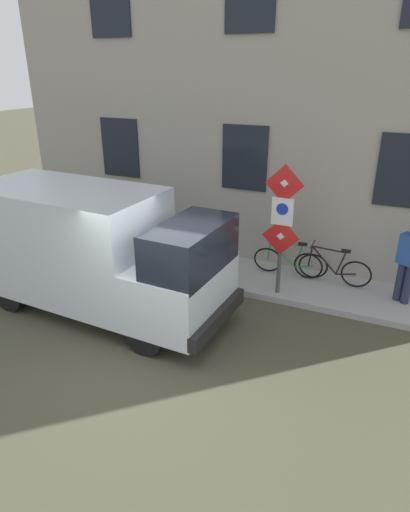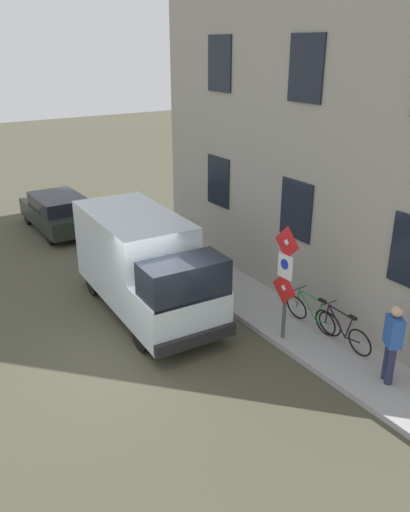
{
  "view_description": "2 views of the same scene",
  "coord_description": "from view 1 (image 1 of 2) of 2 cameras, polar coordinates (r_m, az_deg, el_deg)",
  "views": [
    {
      "loc": [
        -5.45,
        -3.43,
        4.64
      ],
      "look_at": [
        1.68,
        -0.19,
        1.27
      ],
      "focal_mm": 30.92,
      "sensor_mm": 36.0,
      "label": 1
    },
    {
      "loc": [
        -4.38,
        -9.24,
        6.58
      ],
      "look_at": [
        2.35,
        1.13,
        1.49
      ],
      "focal_mm": 36.42,
      "sensor_mm": 36.0,
      "label": 2
    }
  ],
  "objects": [
    {
      "name": "building_facade",
      "position": [
        10.75,
        6.16,
        20.76
      ],
      "size": [
        0.75,
        12.61,
        8.38
      ],
      "color": "#9A9589",
      "rests_on": "ground_plane"
    },
    {
      "name": "bicycle_green",
      "position": [
        10.36,
        10.92,
        -0.67
      ],
      "size": [
        0.46,
        1.72,
        0.89
      ],
      "rotation": [
        0.0,
        0.0,
        1.65
      ],
      "color": "black",
      "rests_on": "sidewalk_slab"
    },
    {
      "name": "bicycle_black",
      "position": [
        10.21,
        16.06,
        -1.54
      ],
      "size": [
        0.46,
        1.71,
        0.89
      ],
      "rotation": [
        0.0,
        0.0,
        1.57
      ],
      "color": "black",
      "rests_on": "sidewalk_slab"
    },
    {
      "name": "sign_post_stacked",
      "position": [
        9.03,
        9.92,
        4.64
      ],
      "size": [
        0.15,
        0.56,
        2.67
      ],
      "color": "#474C47",
      "rests_on": "sidewalk_slab"
    },
    {
      "name": "ground_plane",
      "position": [
        7.94,
        -6.47,
        -12.67
      ],
      "size": [
        80.0,
        80.0,
        0.0
      ],
      "primitive_type": "plane",
      "color": "#454333"
    },
    {
      "name": "pedestrian",
      "position": [
        9.73,
        24.79,
        -0.51
      ],
      "size": [
        0.43,
        0.48,
        1.72
      ],
      "rotation": [
        0.0,
        0.0,
        2.61
      ],
      "color": "#262B47",
      "rests_on": "sidewalk_slab"
    },
    {
      "name": "sidewalk_slab",
      "position": [
        10.64,
        3.14,
        -2.21
      ],
      "size": [
        1.71,
        14.61,
        0.14
      ],
      "primitive_type": "cube",
      "color": "#9D9C9D",
      "rests_on": "ground_plane"
    },
    {
      "name": "delivery_van",
      "position": [
        8.98,
        -14.25,
        0.93
      ],
      "size": [
        2.25,
        5.42,
        2.5
      ],
      "rotation": [
        0.0,
        0.0,
        4.67
      ],
      "color": "silver",
      "rests_on": "ground_plane"
    }
  ]
}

